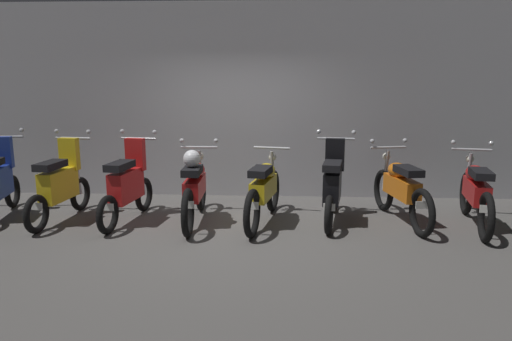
% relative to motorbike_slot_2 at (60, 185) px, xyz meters
% --- Properties ---
extents(ground_plane, '(80.00, 80.00, 0.00)m').
position_rel_motorbike_slot_2_xyz_m(ground_plane, '(2.46, -0.35, -0.53)').
color(ground_plane, '#565451').
extents(back_wall, '(16.88, 0.30, 3.30)m').
position_rel_motorbike_slot_2_xyz_m(back_wall, '(2.46, 1.75, 1.12)').
color(back_wall, '#ADADB2').
rests_on(back_wall, ground).
extents(motorbike_slot_2, '(0.59, 1.68, 1.29)m').
position_rel_motorbike_slot_2_xyz_m(motorbike_slot_2, '(0.00, 0.00, 0.00)').
color(motorbike_slot_2, black).
rests_on(motorbike_slot_2, ground).
extents(motorbike_slot_3, '(0.58, 1.68, 1.29)m').
position_rel_motorbike_slot_2_xyz_m(motorbike_slot_3, '(0.99, 0.02, 0.00)').
color(motorbike_slot_3, black).
rests_on(motorbike_slot_3, ground).
extents(motorbike_slot_4, '(0.59, 1.95, 1.15)m').
position_rel_motorbike_slot_2_xyz_m(motorbike_slot_4, '(1.97, 0.01, 0.00)').
color(motorbike_slot_4, black).
rests_on(motorbike_slot_4, ground).
extents(motorbike_slot_5, '(0.61, 1.93, 1.03)m').
position_rel_motorbike_slot_2_xyz_m(motorbike_slot_5, '(2.96, 0.03, -0.04)').
color(motorbike_slot_5, black).
rests_on(motorbike_slot_5, ground).
extents(motorbike_slot_6, '(0.58, 1.67, 1.29)m').
position_rel_motorbike_slot_2_xyz_m(motorbike_slot_6, '(3.95, 0.16, 0.00)').
color(motorbike_slot_6, black).
rests_on(motorbike_slot_6, ground).
extents(motorbike_slot_7, '(0.62, 1.93, 1.15)m').
position_rel_motorbike_slot_2_xyz_m(motorbike_slot_7, '(4.92, 0.18, -0.04)').
color(motorbike_slot_7, black).
rests_on(motorbike_slot_7, ground).
extents(motorbike_slot_8, '(0.59, 1.94, 1.15)m').
position_rel_motorbike_slot_2_xyz_m(motorbike_slot_8, '(5.92, 0.02, -0.04)').
color(motorbike_slot_8, black).
rests_on(motorbike_slot_8, ground).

